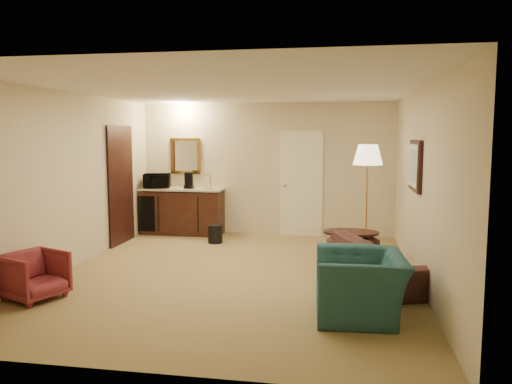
# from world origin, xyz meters

# --- Properties ---
(ground) EXTENTS (6.00, 6.00, 0.00)m
(ground) POSITION_xyz_m (0.00, 0.00, 0.00)
(ground) COLOR #9C884F
(ground) RESTS_ON ground
(room_walls) EXTENTS (5.02, 6.01, 2.61)m
(room_walls) POSITION_xyz_m (-0.10, 0.77, 1.72)
(room_walls) COLOR beige
(room_walls) RESTS_ON ground
(wetbar_cabinet) EXTENTS (1.64, 0.58, 0.92)m
(wetbar_cabinet) POSITION_xyz_m (-1.65, 2.72, 0.46)
(wetbar_cabinet) COLOR #3B1F12
(wetbar_cabinet) RESTS_ON ground
(sofa) EXTENTS (1.20, 2.06, 0.77)m
(sofa) POSITION_xyz_m (1.95, 0.03, 0.39)
(sofa) COLOR black
(sofa) RESTS_ON ground
(teal_armchair) EXTENTS (0.76, 1.10, 0.93)m
(teal_armchair) POSITION_xyz_m (1.69, -1.35, 0.46)
(teal_armchair) COLOR #215153
(teal_armchair) RESTS_ON ground
(rose_chair_near) EXTENTS (0.77, 0.79, 0.64)m
(rose_chair_near) POSITION_xyz_m (-2.15, -1.44, 0.32)
(rose_chair_near) COLOR maroon
(rose_chair_near) RESTS_ON ground
(coffee_table) EXTENTS (0.90, 0.65, 0.49)m
(coffee_table) POSITION_xyz_m (1.63, 1.00, 0.24)
(coffee_table) COLOR black
(coffee_table) RESTS_ON ground
(floor_lamp) EXTENTS (0.58, 0.58, 1.83)m
(floor_lamp) POSITION_xyz_m (1.89, 1.62, 0.91)
(floor_lamp) COLOR #BD893F
(floor_lamp) RESTS_ON ground
(waste_bin) EXTENTS (0.31, 0.31, 0.33)m
(waste_bin) POSITION_xyz_m (-0.80, 2.00, 0.17)
(waste_bin) COLOR black
(waste_bin) RESTS_ON ground
(microwave) EXTENTS (0.56, 0.39, 0.35)m
(microwave) POSITION_xyz_m (-2.15, 2.66, 1.09)
(microwave) COLOR black
(microwave) RESTS_ON wetbar_cabinet
(coffee_maker) EXTENTS (0.18, 0.18, 0.32)m
(coffee_maker) POSITION_xyz_m (-1.50, 2.68, 1.08)
(coffee_maker) COLOR black
(coffee_maker) RESTS_ON wetbar_cabinet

